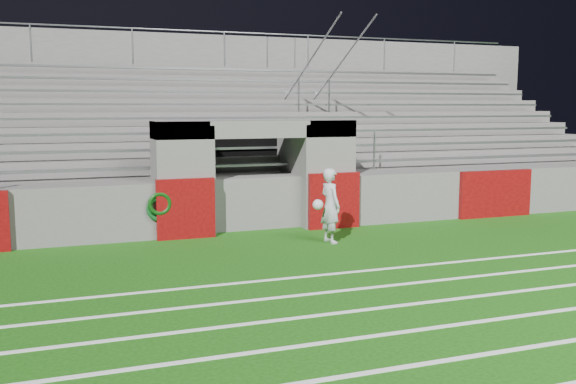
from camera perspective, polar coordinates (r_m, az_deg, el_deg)
name	(u,v)px	position (r m, az deg, el deg)	size (l,w,h in m)	color
ground	(311,261)	(12.26, 2.03, -6.19)	(90.00, 90.00, 0.00)	#144A0C
field_markings	(471,356)	(8.06, 15.96, -13.87)	(28.00, 8.09, 0.01)	white
stadium_structure	(212,154)	(19.57, -6.79, 3.34)	(26.00, 8.48, 5.42)	#5B5856
goalkeeper_with_ball	(330,206)	(13.82, 3.75, -1.21)	(0.71, 0.64, 1.62)	#B1B6BB
hose_coil	(160,207)	(14.27, -11.34, -1.28)	(0.58, 0.15, 0.67)	#0D451A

